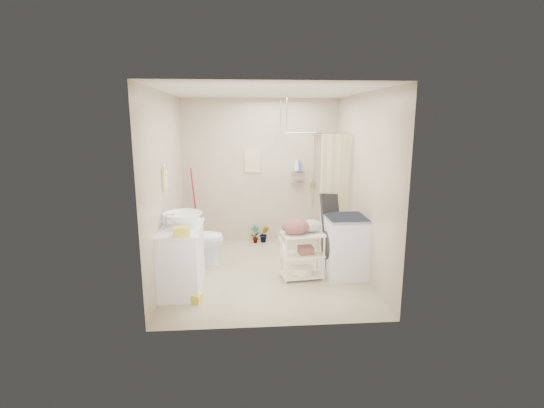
{
  "coord_description": "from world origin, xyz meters",
  "views": [
    {
      "loc": [
        -0.35,
        -5.53,
        2.23
      ],
      "look_at": [
        0.1,
        0.25,
        0.98
      ],
      "focal_mm": 26.0,
      "sensor_mm": 36.0,
      "label": 1
    }
  ],
  "objects_px": {
    "vanity": "(181,259)",
    "laundry_rack": "(302,251)",
    "toilet": "(199,238)",
    "washing_machine": "(346,246)"
  },
  "relations": [
    {
      "from": "vanity",
      "to": "laundry_rack",
      "type": "height_order",
      "value": "vanity"
    },
    {
      "from": "toilet",
      "to": "vanity",
      "type": "bearing_deg",
      "value": 176.63
    },
    {
      "from": "toilet",
      "to": "laundry_rack",
      "type": "xyz_separation_m",
      "value": [
        1.53,
        -0.74,
        0.0
      ]
    },
    {
      "from": "vanity",
      "to": "washing_machine",
      "type": "relative_size",
      "value": 1.11
    },
    {
      "from": "vanity",
      "to": "toilet",
      "type": "bearing_deg",
      "value": 82.96
    },
    {
      "from": "washing_machine",
      "to": "laundry_rack",
      "type": "xyz_separation_m",
      "value": [
        -0.65,
        -0.08,
        -0.04
      ]
    },
    {
      "from": "washing_machine",
      "to": "laundry_rack",
      "type": "distance_m",
      "value": 0.65
    },
    {
      "from": "laundry_rack",
      "to": "washing_machine",
      "type": "bearing_deg",
      "value": -0.05
    },
    {
      "from": "vanity",
      "to": "toilet",
      "type": "relative_size",
      "value": 1.22
    },
    {
      "from": "laundry_rack",
      "to": "toilet",
      "type": "bearing_deg",
      "value": 147.51
    }
  ]
}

